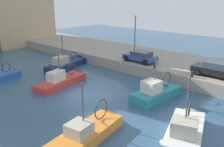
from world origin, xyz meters
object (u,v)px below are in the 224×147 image
object	(u,v)px
fishing_boat_white	(186,132)
parked_car_blue	(140,56)
fishing_boat_red	(64,83)
quay_streetlamp	(135,27)
fishing_boat_teal	(158,96)
parked_car_black	(217,69)
fishing_boat_navy	(68,66)
fishing_boat_orange	(91,135)
mooring_bollard_mid	(192,74)
mooring_bollard_north	(155,66)

from	to	relation	value
fishing_boat_white	parked_car_blue	world-z (taller)	fishing_boat_white
fishing_boat_red	quay_streetlamp	bearing A→B (deg)	4.62
parked_car_blue	fishing_boat_teal	bearing A→B (deg)	-131.51
fishing_boat_red	parked_car_black	world-z (taller)	fishing_boat_red
fishing_boat_white	quay_streetlamp	bearing A→B (deg)	47.09
fishing_boat_navy	parked_car_blue	xyz separation A→B (m)	(4.34, -7.74, 1.72)
fishing_boat_orange	mooring_bollard_mid	size ratio (longest dim) A/B	11.68
quay_streetlamp	fishing_boat_navy	bearing A→B (deg)	157.93
fishing_boat_orange	parked_car_black	distance (m)	13.77
mooring_bollard_north	parked_car_blue	bearing A→B (deg)	65.71
parked_car_blue	fishing_boat_red	bearing A→B (deg)	159.36
fishing_boat_navy	mooring_bollard_mid	xyz separation A→B (m)	(3.09, -14.50, 1.35)
fishing_boat_teal	mooring_bollard_north	world-z (taller)	fishing_boat_teal
fishing_boat_orange	parked_car_blue	distance (m)	14.39
parked_car_blue	mooring_bollard_mid	distance (m)	6.88
fishing_boat_orange	quay_streetlamp	world-z (taller)	quay_streetlamp
fishing_boat_red	fishing_boat_navy	size ratio (longest dim) A/B	0.95
parked_car_blue	mooring_bollard_mid	xyz separation A→B (m)	(-1.24, -6.76, -0.38)
fishing_boat_red	mooring_bollard_north	xyz separation A→B (m)	(7.15, -5.92, 1.34)
fishing_boat_white	mooring_bollard_mid	size ratio (longest dim) A/B	11.00
parked_car_black	quay_streetlamp	size ratio (longest dim) A/B	0.89
fishing_boat_teal	parked_car_black	distance (m)	6.25
fishing_boat_navy	fishing_boat_teal	bearing A→B (deg)	-92.63
fishing_boat_red	quay_streetlamp	world-z (taller)	quay_streetlamp
fishing_boat_teal	fishing_boat_white	size ratio (longest dim) A/B	0.96
fishing_boat_teal	parked_car_blue	world-z (taller)	fishing_boat_teal
fishing_boat_orange	mooring_bollard_north	world-z (taller)	fishing_boat_orange
parked_car_black	fishing_boat_navy	bearing A→B (deg)	106.23
fishing_boat_teal	parked_car_blue	xyz separation A→B (m)	(4.95, 5.59, 1.70)
fishing_boat_teal	quay_streetlamp	xyz separation A→B (m)	(9.35, 9.79, 4.31)
fishing_boat_orange	parked_car_blue	xyz separation A→B (m)	(13.05, 5.81, 1.74)
mooring_bollard_north	quay_streetlamp	bearing A→B (deg)	50.90
fishing_boat_orange	quay_streetlamp	bearing A→B (deg)	29.82
fishing_boat_white	parked_car_blue	size ratio (longest dim) A/B	1.57
fishing_boat_orange	parked_car_blue	size ratio (longest dim) A/B	1.67
fishing_boat_navy	mooring_bollard_north	bearing A→B (deg)	-73.59
mooring_bollard_north	fishing_boat_white	bearing A→B (deg)	-136.16
fishing_boat_teal	mooring_bollard_north	distance (m)	4.85
fishing_boat_red	fishing_boat_white	bearing A→B (deg)	-91.72
parked_car_blue	mooring_bollard_north	size ratio (longest dim) A/B	6.99
fishing_boat_orange	fishing_boat_white	size ratio (longest dim) A/B	1.06
parked_car_blue	quay_streetlamp	world-z (taller)	quay_streetlamp
parked_car_blue	quay_streetlamp	size ratio (longest dim) A/B	0.80
fishing_boat_red	fishing_boat_navy	xyz separation A→B (m)	(4.05, 4.58, -0.00)
fishing_boat_white	fishing_boat_teal	bearing A→B (deg)	48.95
fishing_boat_teal	mooring_bollard_mid	world-z (taller)	fishing_boat_teal
mooring_bollard_north	fishing_boat_red	bearing A→B (deg)	140.37
fishing_boat_white	mooring_bollard_mid	world-z (taller)	fishing_boat_white
fishing_boat_white	parked_car_black	world-z (taller)	fishing_boat_white
fishing_boat_white	mooring_bollard_north	size ratio (longest dim) A/B	11.00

